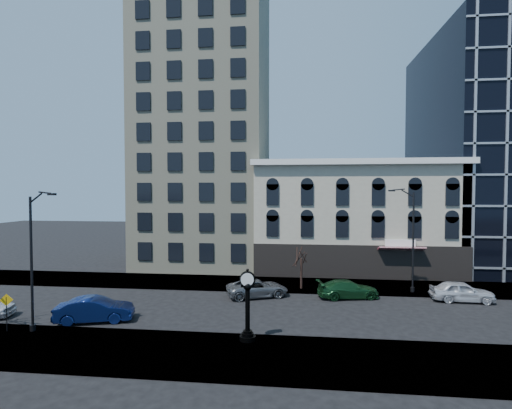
# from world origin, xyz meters

# --- Properties ---
(ground) EXTENTS (160.00, 160.00, 0.00)m
(ground) POSITION_xyz_m (0.00, 0.00, 0.00)
(ground) COLOR black
(ground) RESTS_ON ground
(sidewalk_far) EXTENTS (160.00, 6.00, 0.12)m
(sidewalk_far) POSITION_xyz_m (0.00, 8.00, 0.06)
(sidewalk_far) COLOR #9C9A8E
(sidewalk_far) RESTS_ON ground
(sidewalk_near) EXTENTS (160.00, 6.00, 0.12)m
(sidewalk_near) POSITION_xyz_m (0.00, -8.00, 0.06)
(sidewalk_near) COLOR #9C9A8E
(sidewalk_near) RESTS_ON ground
(cream_tower) EXTENTS (15.90, 15.40, 42.50)m
(cream_tower) POSITION_xyz_m (-6.11, 18.88, 19.32)
(cream_tower) COLOR beige
(cream_tower) RESTS_ON ground
(victorian_row) EXTENTS (22.60, 11.19, 12.50)m
(victorian_row) POSITION_xyz_m (12.00, 15.89, 6.00)
(victorian_row) COLOR #BDB49C
(victorian_row) RESTS_ON ground
(street_clock) EXTENTS (0.99, 0.99, 4.36)m
(street_clock) POSITION_xyz_m (2.57, -6.00, 2.09)
(street_clock) COLOR black
(street_clock) RESTS_ON sidewalk_near
(street_lamp_near) EXTENTS (2.33, 0.86, 9.19)m
(street_lamp_near) POSITION_xyz_m (-10.79, -6.17, 7.06)
(street_lamp_near) COLOR black
(street_lamp_near) RESTS_ON sidewalk_near
(street_lamp_far) EXTENTS (2.45, 0.44, 9.45)m
(street_lamp_far) POSITION_xyz_m (15.20, 6.37, 7.25)
(street_lamp_far) COLOR black
(street_lamp_far) RESTS_ON sidewalk_far
(bare_tree_far) EXTENTS (2.64, 2.64, 4.52)m
(bare_tree_far) POSITION_xyz_m (5.98, 6.45, 3.53)
(bare_tree_far) COLOR black
(bare_tree_far) RESTS_ON sidewalk_far
(warning_sign) EXTENTS (0.76, 0.30, 2.42)m
(warning_sign) POSITION_xyz_m (-13.06, -6.24, 1.78)
(warning_sign) COLOR black
(warning_sign) RESTS_ON sidewalk_near
(car_near_b) EXTENTS (5.46, 3.17, 1.70)m
(car_near_b) POSITION_xyz_m (-8.55, -3.64, 0.85)
(car_near_b) COLOR #0C194C
(car_near_b) RESTS_ON ground
(car_far_a) EXTENTS (5.85, 4.25, 1.48)m
(car_far_a) POSITION_xyz_m (2.15, 3.72, 0.74)
(car_far_a) COLOR #595B60
(car_far_a) RESTS_ON ground
(car_far_b) EXTENTS (5.55, 3.14, 1.52)m
(car_far_b) POSITION_xyz_m (9.93, 4.20, 0.76)
(car_far_b) COLOR #143F1E
(car_far_b) RESTS_ON ground
(car_far_c) EXTENTS (4.96, 2.17, 1.66)m
(car_far_c) POSITION_xyz_m (19.17, 4.18, 0.83)
(car_far_c) COLOR silver
(car_far_c) RESTS_ON ground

